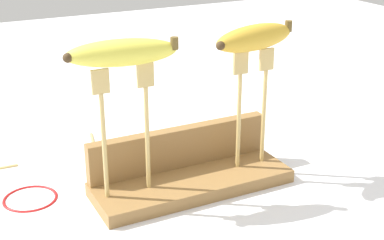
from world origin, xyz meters
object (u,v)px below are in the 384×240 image
at_px(fork_stand_right, 254,99).
at_px(banana_chunk_near, 134,153).
at_px(banana_raised_left, 123,53).
at_px(banana_raised_right, 256,38).
at_px(fork_stand_left, 126,121).
at_px(fork_fallen_far, 96,154).
at_px(wire_coil, 30,198).

bearing_deg(fork_stand_right, banana_chunk_near, 138.82).
bearing_deg(banana_raised_left, banana_chunk_near, 66.26).
height_order(banana_raised_left, banana_raised_right, banana_raised_left).
relative_size(fork_stand_left, fork_stand_right, 1.01).
bearing_deg(fork_stand_left, fork_stand_right, 0.00).
bearing_deg(fork_fallen_far, wire_coil, -143.60).
relative_size(banana_chunk_near, wire_coil, 0.56).
relative_size(fork_stand_left, wire_coil, 2.35).
height_order(fork_stand_left, fork_fallen_far, fork_stand_left).
distance_m(banana_chunk_near, wire_coil, 0.20).
bearing_deg(fork_stand_right, wire_coil, 165.80).
bearing_deg(fork_stand_left, banana_raised_right, -0.00).
xyz_separation_m(fork_stand_right, banana_raised_left, (-0.22, 0.00, 0.10)).
distance_m(banana_raised_right, wire_coil, 0.44).
distance_m(fork_stand_right, banana_raised_right, 0.10).
height_order(fork_stand_right, banana_raised_right, banana_raised_right).
height_order(banana_raised_left, wire_coil, banana_raised_left).
relative_size(fork_stand_left, fork_fallen_far, 1.23).
relative_size(banana_raised_right, wire_coil, 1.92).
xyz_separation_m(fork_stand_left, fork_stand_right, (0.22, 0.00, -0.00)).
xyz_separation_m(fork_stand_right, banana_raised_right, (-0.00, -0.00, 0.10)).
height_order(banana_raised_right, banana_chunk_near, banana_raised_right).
bearing_deg(banana_chunk_near, fork_stand_right, -41.18).
relative_size(banana_raised_right, banana_chunk_near, 3.44).
xyz_separation_m(banana_chunk_near, wire_coil, (-0.20, -0.05, -0.02)).
height_order(fork_stand_left, wire_coil, fork_stand_left).
distance_m(fork_stand_right, banana_raised_left, 0.25).
distance_m(fork_stand_left, wire_coil, 0.21).
relative_size(fork_stand_right, banana_raised_left, 1.20).
bearing_deg(banana_raised_right, banana_chunk_near, 138.80).
distance_m(fork_stand_right, fork_fallen_far, 0.32).
bearing_deg(fork_stand_left, banana_chunk_near, 66.28).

